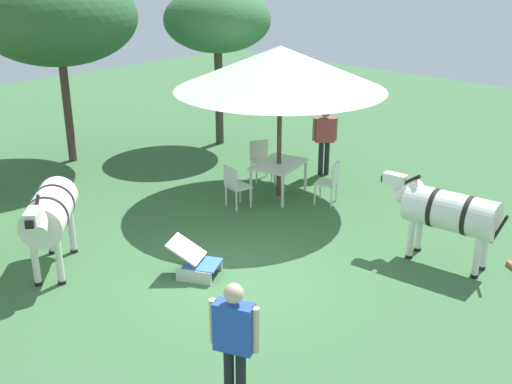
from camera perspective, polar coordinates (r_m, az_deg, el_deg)
name	(u,v)px	position (r m, az deg, el deg)	size (l,w,h in m)	color
ground_plane	(240,277)	(10.28, -1.49, -7.80)	(36.00, 36.00, 0.00)	#3A663B
shade_umbrella	(280,68)	(12.84, 2.25, 11.33)	(4.39, 4.39, 3.23)	#4C3421
patio_dining_table	(279,167)	(13.37, 2.12, 2.30)	(1.42, 1.16, 0.74)	silver
patio_chair_near_hut	(235,184)	(12.76, -1.96, 0.74)	(0.49, 0.51, 0.90)	silver
patio_chair_near_lawn	(330,180)	(13.07, 6.84, 1.09)	(0.56, 0.54, 0.90)	white
patio_chair_west_end	(260,157)	(14.44, 0.40, 3.22)	(0.58, 0.57, 0.90)	silver
guest_beside_umbrella	(325,135)	(14.65, 6.34, 5.24)	(0.46, 0.46, 1.63)	black
standing_watcher	(234,336)	(7.08, -2.00, -13.12)	(0.36, 0.55, 1.66)	black
striped_lounge_chair	(196,261)	(10.26, -5.54, -6.35)	(0.84, 0.96, 0.61)	#386BB4
zebra_nearest_camera	(49,213)	(10.61, -18.46, -1.86)	(1.62, 1.77, 1.56)	silver
zebra_by_umbrella	(447,212)	(10.80, 17.20, -1.73)	(0.80, 2.19, 1.49)	silver
acacia_tree_right_background	(57,17)	(15.85, -17.81, 15.03)	(3.76, 3.76, 4.68)	#4D362D
acacia_tree_far_lawn	(217,20)	(16.73, -3.58, 15.47)	(2.80, 2.80, 4.17)	#413B32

